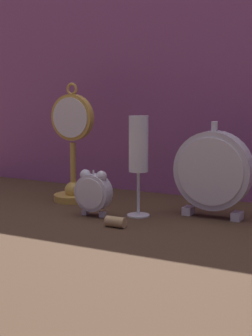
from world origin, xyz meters
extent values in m
plane|color=#422D1E|center=(0.00, 0.00, 0.00)|extent=(4.00, 4.00, 0.00)
cube|color=#8E4C7F|center=(0.00, 0.33, 0.37)|extent=(1.26, 0.01, 0.74)
cylinder|color=gold|center=(-0.18, 0.14, 0.01)|extent=(0.10, 0.10, 0.02)
sphere|color=gold|center=(-0.18, 0.14, 0.03)|extent=(0.04, 0.04, 0.04)
cylinder|color=gold|center=(-0.18, 0.14, 0.08)|extent=(0.01, 0.01, 0.13)
cylinder|color=gold|center=(-0.18, 0.14, 0.21)|extent=(0.11, 0.02, 0.11)
cylinder|color=silver|center=(-0.18, 0.13, 0.21)|extent=(0.10, 0.00, 0.10)
torus|color=gold|center=(-0.18, 0.14, 0.28)|extent=(0.03, 0.01, 0.03)
cube|color=silver|center=(-0.07, 0.03, 0.01)|extent=(0.01, 0.01, 0.01)
cube|color=silver|center=(-0.03, 0.03, 0.01)|extent=(0.01, 0.01, 0.01)
cylinder|color=silver|center=(-0.05, 0.03, 0.05)|extent=(0.08, 0.03, 0.08)
cylinder|color=silver|center=(-0.05, 0.01, 0.05)|extent=(0.07, 0.00, 0.07)
sphere|color=silver|center=(-0.07, 0.03, 0.09)|extent=(0.02, 0.02, 0.02)
sphere|color=silver|center=(-0.03, 0.03, 0.09)|extent=(0.02, 0.02, 0.02)
cylinder|color=silver|center=(-0.05, 0.03, 0.10)|extent=(0.00, 0.00, 0.01)
cube|color=silver|center=(0.13, 0.14, 0.01)|extent=(0.02, 0.03, 0.02)
cube|color=silver|center=(0.24, 0.14, 0.01)|extent=(0.02, 0.03, 0.02)
cylinder|color=silver|center=(0.18, 0.14, 0.10)|extent=(0.17, 0.04, 0.17)
cylinder|color=silver|center=(0.18, 0.11, 0.10)|extent=(0.15, 0.00, 0.15)
cylinder|color=silver|center=(0.18, 0.14, 0.20)|extent=(0.01, 0.01, 0.02)
cylinder|color=silver|center=(0.04, 0.07, 0.00)|extent=(0.05, 0.05, 0.01)
cylinder|color=silver|center=(0.04, 0.07, 0.05)|extent=(0.01, 0.01, 0.09)
cylinder|color=white|center=(0.04, 0.07, 0.16)|extent=(0.04, 0.04, 0.12)
cylinder|color=#DBC675|center=(0.04, 0.07, 0.14)|extent=(0.04, 0.04, 0.08)
cylinder|color=tan|center=(0.04, -0.04, 0.01)|extent=(0.04, 0.02, 0.02)
camera|label=1|loc=(0.57, -1.01, 0.30)|focal=60.00mm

